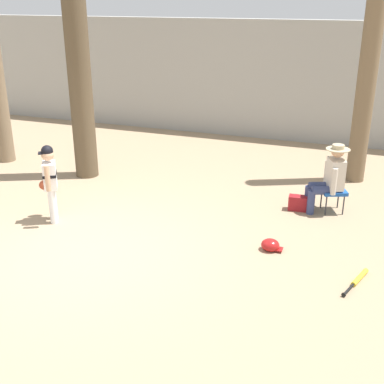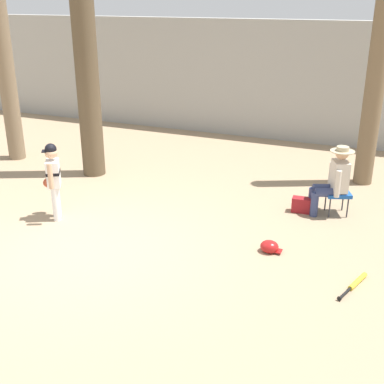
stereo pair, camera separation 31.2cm
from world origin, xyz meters
The scene contains 10 objects.
ground_plane centered at (0.00, 0.00, 0.00)m, with size 60.00×60.00×0.00m, color #9E8466.
concrete_back_wall centered at (0.00, 7.18, 1.49)m, with size 18.00×0.36×2.97m, color #9E9E99.
tree_near_player centered at (-1.81, 2.90, 2.95)m, with size 0.65×0.65×6.54m.
tree_behind_spectator centered at (3.45, 4.54, 2.29)m, with size 0.50×0.50×5.06m.
young_ballplayer centered at (-1.14, 0.75, 0.74)m, with size 0.50×0.52×1.31m.
folding_stool centered at (3.17, 2.75, 0.36)m, with size 0.52×0.52×0.41m.
seated_spectator centered at (3.08, 2.72, 0.64)m, with size 0.67×0.54×1.20m.
handbag_beside_stool centered at (2.62, 2.60, 0.13)m, with size 0.34×0.18×0.26m, color maroon.
bat_yellow_trainer centered at (3.74, 0.52, 0.03)m, with size 0.30×0.75×0.07m.
batting_helmet_red centered at (2.47, 0.98, 0.08)m, with size 0.32×0.25×0.19m.
Camera 1 is at (3.65, -5.54, 3.50)m, focal length 46.54 mm.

